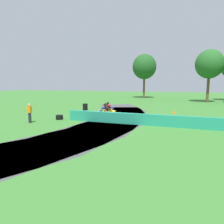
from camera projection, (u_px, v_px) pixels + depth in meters
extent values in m
plane|color=#38752D|center=(112.00, 123.00, 17.26)|extent=(120.00, 120.00, 0.00)
cube|color=#47474C|center=(47.00, 145.00, 11.11)|extent=(7.39, 9.15, 0.01)
cube|color=#47474C|center=(90.00, 132.00, 14.06)|extent=(6.40, 8.81, 0.01)
cube|color=#47474C|center=(111.00, 123.00, 17.28)|extent=(5.24, 8.24, 0.01)
cube|color=#47474C|center=(121.00, 116.00, 20.69)|extent=(5.48, 8.37, 0.01)
cube|color=#47474C|center=(123.00, 111.00, 24.22)|extent=(6.61, 8.90, 0.01)
cube|color=#47474C|center=(120.00, 108.00, 27.76)|extent=(7.56, 9.19, 0.01)
cube|color=#239375|center=(176.00, 122.00, 15.46)|extent=(18.18, 1.48, 0.90)
cylinder|color=black|center=(115.00, 116.00, 19.16)|extent=(0.12, 0.67, 0.66)
cylinder|color=black|center=(101.00, 115.00, 19.62)|extent=(0.12, 0.67, 0.66)
cube|color=yellow|center=(108.00, 112.00, 19.32)|extent=(1.02, 0.37, 0.43)
ellipsoid|color=yellow|center=(110.00, 110.00, 19.19)|extent=(0.46, 0.33, 0.27)
cone|color=yellow|center=(115.00, 111.00, 19.06)|extent=(0.41, 0.37, 0.44)
cylinder|color=#B2B2B7|center=(102.00, 113.00, 19.42)|extent=(0.41, 0.11, 0.17)
cube|color=#331919|center=(107.00, 108.00, 19.25)|extent=(0.51, 0.35, 0.59)
sphere|color=red|center=(109.00, 105.00, 19.11)|extent=(0.26, 0.26, 0.26)
cylinder|color=#331919|center=(110.00, 108.00, 19.31)|extent=(0.43, 0.10, 0.24)
cylinder|color=#331919|center=(109.00, 108.00, 18.99)|extent=(0.43, 0.10, 0.24)
cylinder|color=#331919|center=(107.00, 111.00, 19.53)|extent=(0.28, 0.15, 0.42)
cylinder|color=#331919|center=(106.00, 112.00, 19.20)|extent=(0.28, 0.15, 0.42)
cylinder|color=black|center=(114.00, 112.00, 21.50)|extent=(0.14, 0.73, 0.72)
cylinder|color=black|center=(101.00, 112.00, 21.80)|extent=(0.14, 0.73, 0.72)
cube|color=#1E38B2|center=(107.00, 109.00, 21.54)|extent=(1.02, 0.43, 0.45)
ellipsoid|color=#1E38B2|center=(108.00, 107.00, 21.41)|extent=(0.46, 0.36, 0.30)
cone|color=#1E38B2|center=(113.00, 108.00, 21.36)|extent=(0.41, 0.39, 0.47)
cylinder|color=#B2B2B7|center=(101.00, 110.00, 21.59)|extent=(0.41, 0.15, 0.17)
cube|color=#28282D|center=(106.00, 106.00, 21.42)|extent=(0.51, 0.43, 0.62)
sphere|color=black|center=(108.00, 103.00, 21.28)|extent=(0.26, 0.26, 0.26)
cylinder|color=#28282D|center=(109.00, 105.00, 21.52)|extent=(0.43, 0.16, 0.24)
cylinder|color=#28282D|center=(108.00, 106.00, 21.19)|extent=(0.43, 0.16, 0.24)
cylinder|color=#28282D|center=(106.00, 108.00, 21.74)|extent=(0.27, 0.20, 0.42)
cylinder|color=#28282D|center=(105.00, 110.00, 21.41)|extent=(0.27, 0.20, 0.42)
cylinder|color=black|center=(59.00, 118.00, 18.84)|extent=(0.65, 0.65, 0.20)
cylinder|color=black|center=(59.00, 116.00, 18.81)|extent=(0.65, 0.65, 0.20)
cylinder|color=black|center=(85.00, 109.00, 25.12)|extent=(0.59, 0.59, 0.20)
cylinder|color=black|center=(85.00, 108.00, 25.09)|extent=(0.59, 0.59, 0.20)
cylinder|color=black|center=(85.00, 106.00, 25.06)|extent=(0.59, 0.59, 0.20)
cylinder|color=black|center=(85.00, 104.00, 25.04)|extent=(0.59, 0.59, 0.20)
cylinder|color=#232328|center=(30.00, 118.00, 17.21)|extent=(0.24, 0.24, 0.86)
cube|color=orange|center=(29.00, 109.00, 17.11)|extent=(0.34, 0.22, 0.56)
sphere|color=tan|center=(29.00, 105.00, 17.05)|extent=(0.20, 0.20, 0.20)
cone|color=orange|center=(174.00, 112.00, 22.08)|extent=(0.28, 0.28, 0.44)
cylinder|color=brown|center=(208.00, 89.00, 34.69)|extent=(0.44, 0.44, 4.46)
ellipsoid|color=#235B23|center=(210.00, 64.00, 34.09)|extent=(4.56, 4.56, 4.79)
cylinder|color=brown|center=(144.00, 88.00, 44.32)|extent=(0.44, 0.44, 4.55)
ellipsoid|color=#1E511E|center=(144.00, 67.00, 43.69)|extent=(5.03, 5.03, 5.28)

